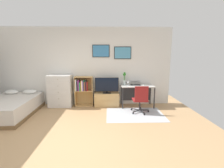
# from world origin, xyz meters

# --- Properties ---
(ground_plane) EXTENTS (7.20, 7.20, 0.00)m
(ground_plane) POSITION_xyz_m (0.00, 0.00, 0.00)
(ground_plane) COLOR tan
(wall_back_with_posters) EXTENTS (6.12, 0.09, 2.70)m
(wall_back_with_posters) POSITION_xyz_m (0.01, 2.43, 1.36)
(wall_back_with_posters) COLOR silver
(wall_back_with_posters) RESTS_ON ground_plane
(area_rug) EXTENTS (1.70, 1.20, 0.01)m
(area_rug) POSITION_xyz_m (1.66, 1.32, 0.00)
(area_rug) COLOR #B2B7BC
(area_rug) RESTS_ON ground_plane
(bed) EXTENTS (1.44, 2.04, 0.61)m
(bed) POSITION_xyz_m (-2.07, 1.38, 0.24)
(bed) COLOR brown
(bed) RESTS_ON ground_plane
(dresser) EXTENTS (0.79, 0.46, 1.10)m
(dresser) POSITION_xyz_m (-0.79, 2.15, 0.55)
(dresser) COLOR silver
(dresser) RESTS_ON ground_plane
(bookshelf) EXTENTS (0.61, 0.30, 1.03)m
(bookshelf) POSITION_xyz_m (-0.02, 2.22, 0.61)
(bookshelf) COLOR tan
(bookshelf) RESTS_ON ground_plane
(tv_stand) EXTENTS (0.85, 0.41, 0.46)m
(tv_stand) POSITION_xyz_m (0.81, 2.17, 0.23)
(tv_stand) COLOR tan
(tv_stand) RESTS_ON ground_plane
(television) EXTENTS (0.81, 0.16, 0.54)m
(television) POSITION_xyz_m (0.81, 2.15, 0.73)
(television) COLOR black
(television) RESTS_ON tv_stand
(desk) EXTENTS (1.11, 0.55, 0.74)m
(desk) POSITION_xyz_m (1.86, 2.17, 0.60)
(desk) COLOR silver
(desk) RESTS_ON ground_plane
(office_chair) EXTENTS (0.56, 0.58, 0.86)m
(office_chair) POSITION_xyz_m (1.83, 1.43, 0.46)
(office_chair) COLOR #232326
(office_chair) RESTS_ON ground_plane
(laptop) EXTENTS (0.40, 0.42, 0.16)m
(laptop) POSITION_xyz_m (1.80, 2.18, 0.80)
(laptop) COLOR #B7B7BC
(laptop) RESTS_ON desk
(computer_mouse) EXTENTS (0.06, 0.10, 0.03)m
(computer_mouse) POSITION_xyz_m (2.04, 2.04, 0.76)
(computer_mouse) COLOR silver
(computer_mouse) RESTS_ON desk
(bamboo_vase) EXTENTS (0.11, 0.09, 0.44)m
(bamboo_vase) POSITION_xyz_m (1.42, 2.25, 0.97)
(bamboo_vase) COLOR silver
(bamboo_vase) RESTS_ON desk
(wine_glass) EXTENTS (0.07, 0.07, 0.18)m
(wine_glass) POSITION_xyz_m (1.53, 2.04, 0.87)
(wine_glass) COLOR silver
(wine_glass) RESTS_ON desk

